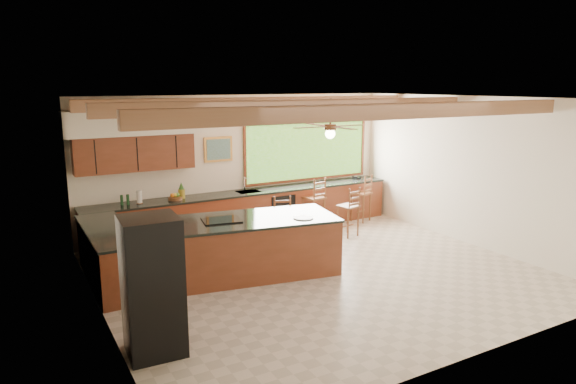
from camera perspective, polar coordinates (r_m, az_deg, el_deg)
ground at (r=9.06m, az=3.59°, el=-8.97°), size 7.20×7.20×0.00m
room_shell at (r=8.99m, az=0.59°, el=5.44°), size 7.27×6.54×3.02m
counter_run at (r=10.70m, az=-7.48°, el=-3.15°), size 7.12×3.10×1.26m
island at (r=8.93m, az=-3.87°, el=-5.93°), size 3.01×1.80×1.01m
refrigerator at (r=6.45m, az=-14.84°, el=-10.08°), size 0.70×0.68×1.71m
bar_stool_a at (r=10.17m, az=-0.62°, el=-2.77°), size 0.50×0.50×1.09m
bar_stool_b at (r=11.51m, az=3.04°, el=-0.76°), size 0.50×0.50×1.19m
bar_stool_c at (r=11.04m, az=6.89°, el=-1.71°), size 0.45×0.45×1.08m
bar_stool_d at (r=12.28m, az=8.31°, el=-0.23°), size 0.53×0.53×1.13m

